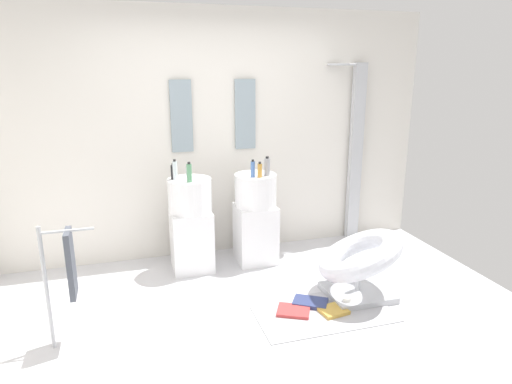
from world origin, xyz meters
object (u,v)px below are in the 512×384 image
at_px(pedestal_sink_left, 191,223).
at_px(lounge_chair, 359,260).
at_px(towel_rack, 67,267).
at_px(magazine_ochre, 333,310).
at_px(soap_bottle_blue, 253,169).
at_px(soap_bottle_green, 189,173).
at_px(soap_bottle_amber, 260,170).
at_px(soap_bottle_black, 173,172).
at_px(soap_bottle_grey, 267,167).
at_px(magazine_navy, 310,302).
at_px(soap_bottle_clear, 175,170).
at_px(magazine_red, 294,311).
at_px(coffee_mug, 347,302).
at_px(pedestal_sink_right, 256,217).
at_px(shower_column, 355,150).

relative_size(pedestal_sink_left, lounge_chair, 0.99).
distance_m(towel_rack, magazine_ochre, 2.14).
bearing_deg(soap_bottle_blue, towel_rack, -150.13).
distance_m(pedestal_sink_left, soap_bottle_green, 0.56).
bearing_deg(soap_bottle_amber, soap_bottle_black, 168.37).
relative_size(pedestal_sink_left, soap_bottle_black, 6.69).
xyz_separation_m(towel_rack, soap_bottle_grey, (1.82, 0.97, 0.41)).
xyz_separation_m(magazine_ochre, soap_bottle_grey, (-0.22, 1.13, 1.02)).
relative_size(magazine_navy, soap_bottle_green, 1.52).
bearing_deg(soap_bottle_grey, soap_bottle_blue, -174.70).
relative_size(soap_bottle_blue, soap_bottle_amber, 1.13).
bearing_deg(soap_bottle_clear, soap_bottle_blue, -8.93).
bearing_deg(soap_bottle_clear, magazine_ochre, -47.53).
bearing_deg(magazine_red, soap_bottle_clear, 152.08).
distance_m(magazine_red, soap_bottle_green, 1.58).
bearing_deg(coffee_mug, soap_bottle_green, 138.29).
distance_m(lounge_chair, soap_bottle_clear, 1.92).
relative_size(soap_bottle_grey, soap_bottle_green, 1.01).
height_order(lounge_chair, soap_bottle_blue, soap_bottle_blue).
xyz_separation_m(pedestal_sink_right, soap_bottle_grey, (0.09, -0.09, 0.55)).
bearing_deg(shower_column, towel_rack, -155.23).
distance_m(pedestal_sink_left, magazine_ochre, 1.64).
distance_m(magazine_ochre, soap_bottle_blue, 1.55).
bearing_deg(shower_column, soap_bottle_clear, -171.34).
bearing_deg(lounge_chair, towel_rack, -178.60).
height_order(pedestal_sink_right, soap_bottle_clear, soap_bottle_clear).
distance_m(pedestal_sink_right, soap_bottle_clear, 0.98).
height_order(magazine_navy, soap_bottle_grey, soap_bottle_grey).
bearing_deg(pedestal_sink_right, soap_bottle_grey, -44.34).
xyz_separation_m(pedestal_sink_right, magazine_red, (-0.00, -1.13, -0.47)).
relative_size(lounge_chair, soap_bottle_black, 6.74).
height_order(shower_column, lounge_chair, shower_column).
height_order(pedestal_sink_left, magazine_ochre, pedestal_sink_left).
distance_m(soap_bottle_black, soap_bottle_grey, 0.92).
xyz_separation_m(shower_column, soap_bottle_black, (-2.12, -0.30, -0.06)).
xyz_separation_m(pedestal_sink_left, soap_bottle_green, (-0.01, -0.13, 0.55)).
bearing_deg(coffee_mug, pedestal_sink_right, 112.17).
bearing_deg(soap_bottle_clear, lounge_chair, -34.61).
xyz_separation_m(lounge_chair, magazine_red, (-0.67, -0.12, -0.33)).
bearing_deg(pedestal_sink_right, soap_bottle_green, -169.72).
bearing_deg(soap_bottle_clear, pedestal_sink_left, -4.89).
relative_size(magazine_ochre, magazine_navy, 0.75).
relative_size(magazine_red, soap_bottle_amber, 1.73).
relative_size(magazine_ochre, soap_bottle_green, 1.15).
relative_size(towel_rack, soap_bottle_clear, 4.78).
distance_m(pedestal_sink_left, soap_bottle_amber, 0.87).
bearing_deg(soap_bottle_green, magazine_navy, -46.26).
bearing_deg(magazine_ochre, soap_bottle_green, 123.68).
bearing_deg(soap_bottle_green, soap_bottle_amber, -1.00).
xyz_separation_m(lounge_chair, soap_bottle_black, (-1.49, 1.04, 0.67)).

